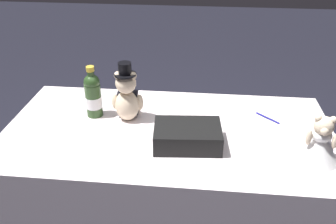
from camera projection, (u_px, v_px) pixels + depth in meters
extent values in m
cube|color=white|center=(168.00, 190.00, 1.97)|extent=(1.62, 0.84, 0.79)
ellipsoid|color=beige|center=(127.00, 105.00, 1.82)|extent=(0.12, 0.11, 0.16)
cube|color=black|center=(128.00, 102.00, 1.85)|extent=(0.10, 0.05, 0.12)
sphere|color=beige|center=(126.00, 83.00, 1.76)|extent=(0.10, 0.10, 0.10)
sphere|color=beige|center=(127.00, 81.00, 1.80)|extent=(0.04, 0.04, 0.04)
sphere|color=beige|center=(133.00, 76.00, 1.74)|extent=(0.04, 0.04, 0.04)
sphere|color=beige|center=(118.00, 75.00, 1.74)|extent=(0.04, 0.04, 0.04)
ellipsoid|color=beige|center=(140.00, 102.00, 1.83)|extent=(0.04, 0.04, 0.09)
ellipsoid|color=beige|center=(115.00, 102.00, 1.83)|extent=(0.04, 0.04, 0.09)
sphere|color=beige|center=(136.00, 109.00, 1.90)|extent=(0.05, 0.05, 0.05)
sphere|color=beige|center=(123.00, 109.00, 1.91)|extent=(0.05, 0.05, 0.05)
cylinder|color=black|center=(125.00, 74.00, 1.74)|extent=(0.11, 0.11, 0.01)
cylinder|color=black|center=(125.00, 68.00, 1.72)|extent=(0.06, 0.06, 0.06)
cone|color=white|center=(319.00, 146.00, 1.53)|extent=(0.19, 0.19, 0.13)
ellipsoid|color=white|center=(322.00, 135.00, 1.51)|extent=(0.08, 0.08, 0.06)
sphere|color=beige|center=(324.00, 126.00, 1.48)|extent=(0.08, 0.08, 0.08)
sphere|color=beige|center=(325.00, 131.00, 1.46)|extent=(0.03, 0.03, 0.03)
sphere|color=beige|center=(318.00, 118.00, 1.47)|extent=(0.03, 0.03, 0.03)
sphere|color=beige|center=(333.00, 120.00, 1.46)|extent=(0.03, 0.03, 0.03)
ellipsoid|color=beige|center=(309.00, 137.00, 1.50)|extent=(0.03, 0.03, 0.08)
ellipsoid|color=beige|center=(335.00, 141.00, 1.48)|extent=(0.03, 0.03, 0.08)
cone|color=white|center=(320.00, 133.00, 1.55)|extent=(0.16, 0.16, 0.14)
cylinder|color=#2C4922|center=(94.00, 100.00, 1.86)|extent=(0.08, 0.08, 0.18)
sphere|color=#2C4922|center=(92.00, 82.00, 1.81)|extent=(0.08, 0.08, 0.08)
cylinder|color=#2C4922|center=(91.00, 74.00, 1.78)|extent=(0.04, 0.04, 0.07)
cylinder|color=gold|center=(90.00, 69.00, 1.77)|extent=(0.04, 0.04, 0.02)
cylinder|color=white|center=(94.00, 102.00, 1.86)|extent=(0.09, 0.09, 0.06)
cylinder|color=navy|center=(268.00, 118.00, 1.86)|extent=(0.11, 0.11, 0.01)
cone|color=silver|center=(280.00, 124.00, 1.82)|extent=(0.02, 0.02, 0.01)
cube|color=black|center=(187.00, 136.00, 1.64)|extent=(0.32, 0.23, 0.10)
cube|color=#B7B7BF|center=(190.00, 124.00, 1.73)|extent=(0.04, 0.01, 0.02)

